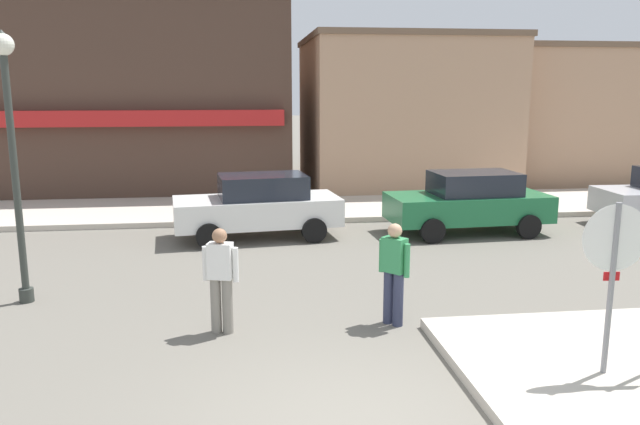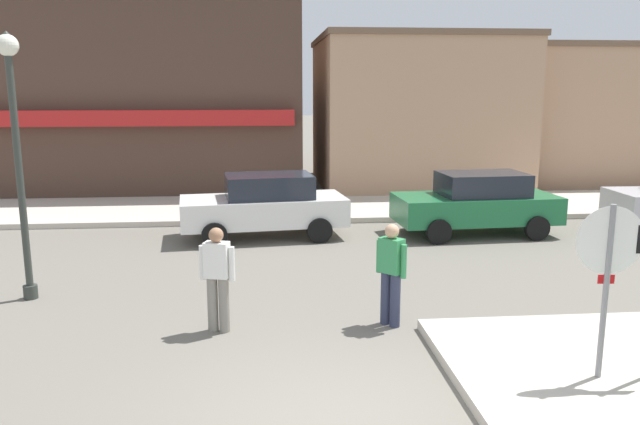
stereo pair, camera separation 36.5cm
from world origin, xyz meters
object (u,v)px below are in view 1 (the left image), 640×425
Objects in this scene: pedestrian_crossing_far at (394,271)px; parked_car_second at (469,202)px; lamp_post at (11,130)px; pedestrian_crossing_near at (221,277)px; stop_sign at (613,266)px; parked_car_nearest at (258,205)px.

parked_car_second is at bearing 60.08° from pedestrian_crossing_far.
lamp_post reaches higher than pedestrian_crossing_near.
lamp_post is 4.38m from pedestrian_crossing_near.
parked_car_second is at bearing 23.51° from lamp_post.
stop_sign is 0.55× the size of parked_car_nearest.
stop_sign is at bearing -98.85° from parked_car_second.
lamp_post is 10.51m from parked_car_second.
pedestrian_crossing_near is at bearing -179.80° from pedestrian_crossing_far.
parked_car_nearest and parked_car_second have the same top height.
lamp_post reaches higher than parked_car_second.
lamp_post is 1.09× the size of parked_car_nearest.
parked_car_second is at bearing 44.44° from pedestrian_crossing_near.
stop_sign is 1.43× the size of pedestrian_crossing_far.
parked_car_nearest is at bearing 83.22° from pedestrian_crossing_near.
pedestrian_crossing_far is at bearing -72.54° from parked_car_nearest.
parked_car_nearest is 2.59× the size of pedestrian_crossing_near.
pedestrian_crossing_far is at bearing -16.67° from lamp_post.
stop_sign is at bearing -26.57° from lamp_post.
stop_sign is 0.51× the size of lamp_post.
lamp_post is at bearing 163.33° from pedestrian_crossing_far.
pedestrian_crossing_near is at bearing -96.78° from parked_car_nearest.
pedestrian_crossing_far is at bearing 0.20° from pedestrian_crossing_near.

